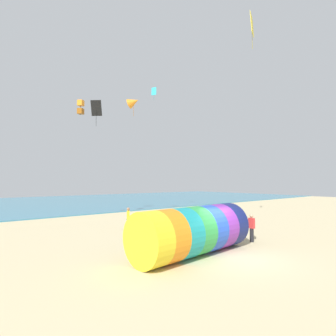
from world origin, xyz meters
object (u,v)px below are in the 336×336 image
object	(u,v)px
giant_inflatable_tube	(193,231)
kite_orange_delta	(134,102)
kite_yellow_diamond	(252,25)
kite_cyan_diamond	(154,91)
kite_handler	(252,228)
bystander_near_water	(128,218)
kite_orange_box	(81,107)
kite_black_diamond	(96,108)

from	to	relation	value
giant_inflatable_tube	kite_orange_delta	size ratio (longest dim) A/B	3.38
kite_yellow_diamond	kite_cyan_diamond	bearing A→B (deg)	90.25
kite_handler	bystander_near_water	bearing A→B (deg)	113.43
kite_cyan_diamond	giant_inflatable_tube	bearing A→B (deg)	-119.89
giant_inflatable_tube	kite_orange_delta	distance (m)	17.38
kite_orange_box	kite_handler	bearing A→B (deg)	-68.87
giant_inflatable_tube	bystander_near_water	xyz separation A→B (m)	(1.15, 8.35, -0.36)
kite_orange_delta	bystander_near_water	size ratio (longest dim) A/B	1.23
kite_black_diamond	bystander_near_water	distance (m)	12.95
kite_handler	kite_black_diamond	xyz separation A→B (m)	(-3.15, 16.15, 10.50)
bystander_near_water	kite_black_diamond	bearing A→B (deg)	85.63
kite_orange_delta	giant_inflatable_tube	bearing A→B (deg)	-108.90
kite_orange_box	kite_cyan_diamond	xyz separation A→B (m)	(9.67, 1.68, 4.09)
kite_black_diamond	kite_yellow_diamond	distance (m)	16.49
giant_inflatable_tube	kite_black_diamond	xyz separation A→B (m)	(1.73, 15.90, 10.15)
kite_orange_box	bystander_near_water	xyz separation A→B (m)	(1.79, -5.67, -9.78)
kite_yellow_diamond	kite_orange_delta	bearing A→B (deg)	113.15
kite_handler	kite_orange_box	distance (m)	18.16
kite_handler	bystander_near_water	xyz separation A→B (m)	(-3.73, 8.60, -0.01)
kite_orange_delta	bystander_near_water	world-z (taller)	kite_orange_delta
giant_inflatable_tube	kite_orange_box	distance (m)	16.91
kite_yellow_diamond	kite_black_diamond	bearing A→B (deg)	118.13
kite_orange_box	kite_black_diamond	size ratio (longest dim) A/B	0.51
giant_inflatable_tube	kite_handler	size ratio (longest dim) A/B	4.11
kite_handler	kite_yellow_diamond	distance (m)	16.54
kite_handler	kite_yellow_diamond	bearing A→B (deg)	29.55
kite_handler	kite_orange_delta	xyz separation A→B (m)	(-0.43, 13.24, 11.01)
kite_yellow_diamond	giant_inflatable_tube	bearing A→B (deg)	-166.76
kite_orange_box	kite_orange_delta	distance (m)	5.34
kite_cyan_diamond	kite_orange_box	bearing A→B (deg)	-170.17
kite_orange_delta	kite_black_diamond	size ratio (longest dim) A/B	0.78
kite_orange_box	kite_yellow_diamond	distance (m)	16.51
kite_handler	bystander_near_water	world-z (taller)	kite_handler
kite_handler	kite_orange_delta	distance (m)	17.22
kite_black_diamond	kite_cyan_diamond	size ratio (longest dim) A/B	1.69
kite_handler	bystander_near_water	distance (m)	9.38
kite_black_diamond	kite_orange_delta	bearing A→B (deg)	-46.98
kite_handler	kite_black_diamond	size ratio (longest dim) A/B	0.64
kite_orange_box	giant_inflatable_tube	bearing A→B (deg)	-87.38
kite_cyan_diamond	bystander_near_water	world-z (taller)	kite_cyan_diamond
giant_inflatable_tube	kite_orange_box	world-z (taller)	kite_orange_box
kite_yellow_diamond	kite_cyan_diamond	world-z (taller)	kite_yellow_diamond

